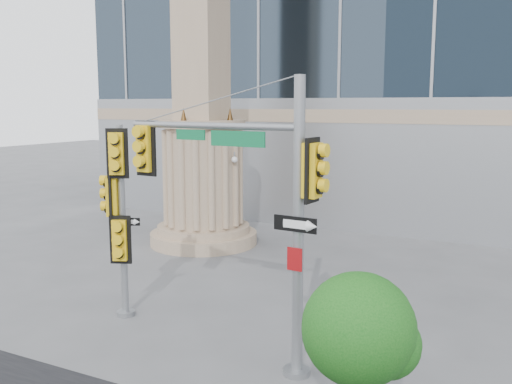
% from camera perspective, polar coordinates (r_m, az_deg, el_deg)
% --- Properties ---
extents(ground, '(120.00, 120.00, 0.00)m').
position_cam_1_polar(ground, '(13.61, -4.27, -16.11)').
color(ground, '#545456').
rests_on(ground, ground).
extents(monument, '(4.40, 4.40, 16.60)m').
position_cam_1_polar(monument, '(23.16, -5.43, 8.22)').
color(monument, '#A0866C').
rests_on(monument, ground).
extents(main_signal_pole, '(4.88, 0.77, 6.30)m').
position_cam_1_polar(main_signal_pole, '(12.19, -0.48, 0.21)').
color(main_signal_pole, slate).
rests_on(main_signal_pole, ground).
extents(secondary_signal_pole, '(0.98, 0.71, 5.19)m').
position_cam_1_polar(secondary_signal_pole, '(15.47, -13.59, -1.42)').
color(secondary_signal_pole, slate).
rests_on(secondary_signal_pole, ground).
extents(street_tree, '(1.93, 1.89, 3.01)m').
position_cam_1_polar(street_tree, '(9.81, 10.44, -13.77)').
color(street_tree, '#A0866C').
rests_on(street_tree, ground).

